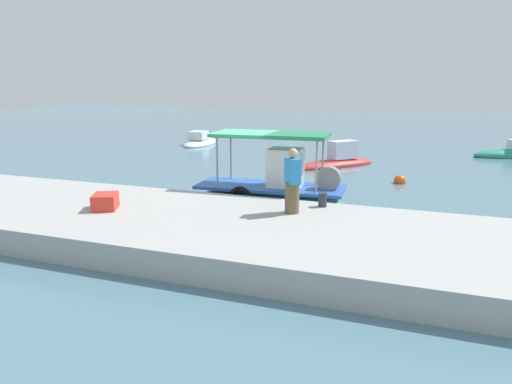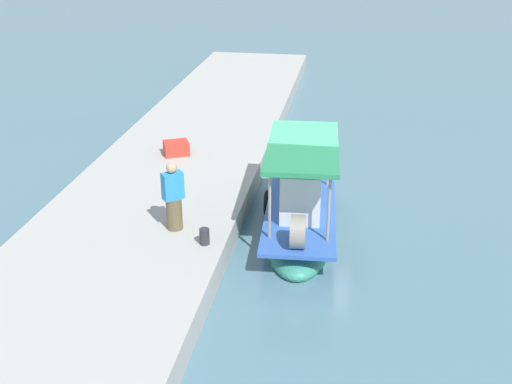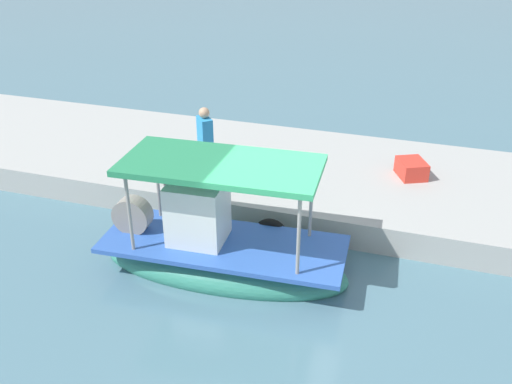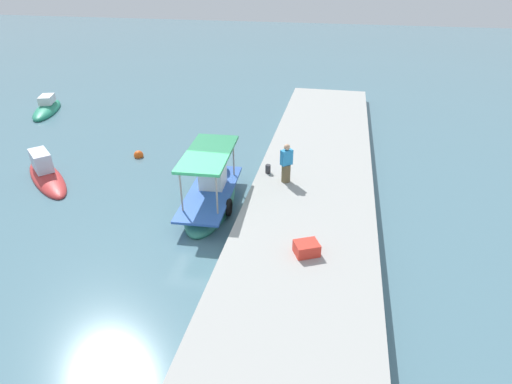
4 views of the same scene
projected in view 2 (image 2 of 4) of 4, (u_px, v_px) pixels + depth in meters
ground_plane at (311, 212)px, 17.73m from camera, size 120.00×120.00×0.00m
dock_quay at (163, 191)px, 18.24m from camera, size 36.00×5.15×0.67m
main_fishing_boat at (300, 218)px, 16.37m from camera, size 5.28×2.15×2.83m
fisherman_near_bollard at (173, 199)px, 15.08m from camera, size 0.55×0.55×1.75m
mooring_bollard at (204, 236)px, 14.60m from camera, size 0.24×0.24×0.39m
cargo_crate at (176, 148)px, 19.99m from camera, size 0.90×0.97×0.43m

